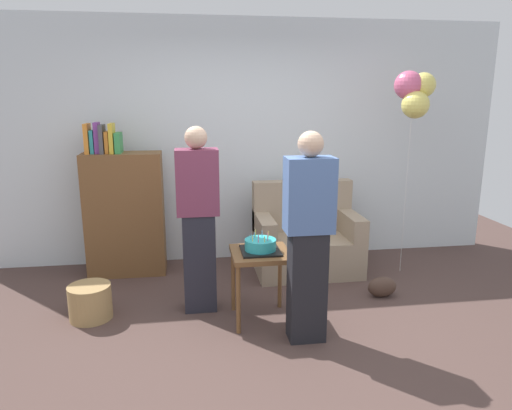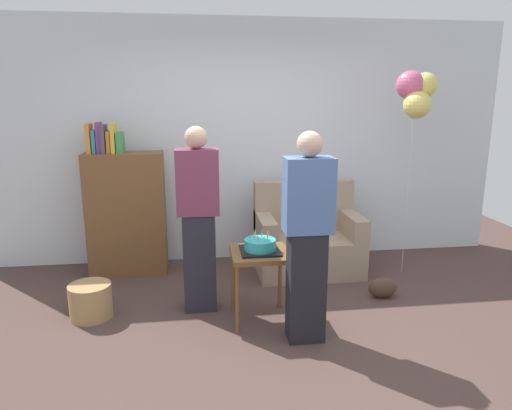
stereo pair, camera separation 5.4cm
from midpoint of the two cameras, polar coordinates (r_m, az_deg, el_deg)
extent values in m
plane|color=#4C3833|center=(3.79, 2.48, -16.42)|extent=(8.00, 8.00, 0.00)
cube|color=silver|center=(5.34, -1.22, 7.66)|extent=(6.00, 0.10, 2.70)
cube|color=gray|center=(5.09, 6.70, -6.03)|extent=(1.10, 0.70, 0.40)
cube|color=gray|center=(5.20, 6.12, -0.06)|extent=(1.10, 0.16, 0.56)
cube|color=gray|center=(4.90, 1.46, -2.78)|extent=(0.16, 0.70, 0.24)
cube|color=gray|center=(5.12, 11.91, -2.33)|extent=(0.16, 0.70, 0.24)
cube|color=brown|center=(5.11, -15.25, -1.05)|extent=(0.80, 0.36, 1.30)
cube|color=orange|center=(5.03, -19.43, 7.70)|extent=(0.04, 0.21, 0.30)
cube|color=teal|center=(5.03, -18.88, 7.36)|extent=(0.04, 0.17, 0.23)
cube|color=#7F3D93|center=(5.02, -18.36, 7.83)|extent=(0.05, 0.16, 0.31)
cube|color=#4C4C51|center=(5.01, -17.80, 7.73)|extent=(0.04, 0.23, 0.29)
cube|color=orange|center=(5.00, -17.24, 7.37)|extent=(0.04, 0.18, 0.22)
cube|color=gold|center=(4.99, -16.71, 7.86)|extent=(0.04, 0.22, 0.30)
cube|color=#38934C|center=(4.99, -15.99, 7.36)|extent=(0.06, 0.23, 0.21)
cube|color=brown|center=(3.89, 0.89, -6.00)|extent=(0.48, 0.48, 0.04)
cylinder|color=brown|center=(3.79, -1.86, -11.55)|extent=(0.04, 0.04, 0.57)
cylinder|color=brown|center=(3.85, 4.50, -11.18)|extent=(0.04, 0.04, 0.57)
cylinder|color=brown|center=(4.17, -2.45, -9.14)|extent=(0.04, 0.04, 0.57)
cylinder|color=brown|center=(4.22, 3.30, -8.84)|extent=(0.04, 0.04, 0.57)
cube|color=black|center=(3.88, 0.89, -5.61)|extent=(0.32, 0.32, 0.02)
cylinder|color=#2DB2B7|center=(3.86, 0.89, -4.86)|extent=(0.26, 0.26, 0.09)
cylinder|color=#EA668C|center=(3.85, 1.80, -3.80)|extent=(0.01, 0.01, 0.05)
cylinder|color=#F2CC4C|center=(3.90, 1.88, -3.59)|extent=(0.01, 0.01, 0.05)
cylinder|color=#66B2E5|center=(3.90, 1.10, -3.56)|extent=(0.01, 0.01, 0.05)
cylinder|color=#F2CC4C|center=(3.90, 0.29, -3.50)|extent=(0.01, 0.01, 0.06)
cylinder|color=#66B2E5|center=(3.87, 0.16, -3.74)|extent=(0.01, 0.01, 0.05)
cylinder|color=#66B2E5|center=(3.82, -0.27, -3.96)|extent=(0.01, 0.01, 0.05)
cylinder|color=#F2CC4C|center=(3.79, -0.08, -4.14)|extent=(0.01, 0.01, 0.05)
cylinder|color=#EA668C|center=(3.76, 0.64, -4.15)|extent=(0.01, 0.01, 0.06)
cylinder|color=#F2CC4C|center=(3.77, 1.41, -4.23)|extent=(0.01, 0.01, 0.05)
cylinder|color=#EA668C|center=(3.81, 1.80, -3.93)|extent=(0.01, 0.01, 0.06)
cube|color=#23232D|center=(4.17, -6.55, -6.96)|extent=(0.28, 0.20, 0.88)
cube|color=#75334C|center=(3.97, -6.82, 2.83)|extent=(0.36, 0.22, 0.56)
sphere|color=#D1A889|center=(3.92, -6.98, 8.22)|extent=(0.19, 0.19, 0.19)
cube|color=black|center=(3.66, 6.56, -9.87)|extent=(0.28, 0.20, 0.88)
cube|color=#4C6BA3|center=(3.45, 6.88, 1.20)|extent=(0.36, 0.22, 0.56)
sphere|color=#D1A889|center=(3.39, 7.05, 7.42)|extent=(0.19, 0.19, 0.19)
cylinder|color=#A88451|center=(4.32, -19.25, -11.04)|extent=(0.36, 0.36, 0.30)
ellipsoid|color=#473328|center=(4.64, 15.59, -9.71)|extent=(0.28, 0.14, 0.20)
cylinder|color=silver|center=(5.13, 18.38, 1.72)|extent=(0.00, 0.00, 1.81)
sphere|color=#D65B84|center=(5.03, 18.67, 13.75)|extent=(0.28, 0.28, 0.28)
sphere|color=#E5D666|center=(4.96, 19.44, 11.50)|extent=(0.27, 0.27, 0.27)
sphere|color=#E5D666|center=(5.08, 20.30, 13.62)|extent=(0.25, 0.25, 0.25)
camera|label=1|loc=(0.03, -89.62, 0.09)|focal=32.67mm
camera|label=2|loc=(0.03, 90.38, -0.09)|focal=32.67mm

